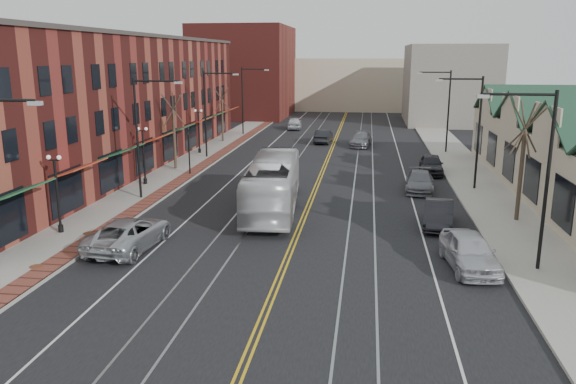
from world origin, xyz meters
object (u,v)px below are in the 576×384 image
(parked_car_a, at_px, (469,251))
(parked_car_b, at_px, (439,214))
(parked_car_d, at_px, (431,164))
(transit_bus, at_px, (273,185))
(parked_suv, at_px, (129,233))
(parked_car_c, at_px, (420,182))

(parked_car_a, bearing_deg, parked_car_b, 88.93)
(parked_car_a, xyz_separation_m, parked_car_d, (0.50, 21.49, -0.04))
(parked_car_a, height_order, parked_car_b, parked_car_a)
(parked_car_d, bearing_deg, parked_car_b, -90.67)
(parked_car_a, bearing_deg, transit_bus, 134.46)
(parked_suv, relative_size, parked_car_c, 1.19)
(parked_suv, distance_m, parked_car_a, 16.60)
(parked_car_c, distance_m, parked_car_d, 6.47)
(transit_bus, distance_m, parked_suv, 10.16)
(parked_suv, height_order, parked_car_a, parked_car_a)
(transit_bus, xyz_separation_m, parked_car_d, (11.08, 12.93, -0.87))
(parked_car_c, bearing_deg, parked_suv, -132.09)
(parked_car_a, distance_m, parked_car_d, 21.49)
(transit_bus, height_order, parked_car_d, transit_bus)
(parked_suv, xyz_separation_m, parked_car_b, (15.97, 6.03, -0.06))
(parked_car_b, bearing_deg, transit_bus, 175.91)
(parked_car_c, bearing_deg, parked_car_b, -83.27)
(parked_car_b, relative_size, parked_car_d, 0.96)
(parked_car_d, bearing_deg, parked_car_a, -87.74)
(transit_bus, height_order, parked_suv, transit_bus)
(transit_bus, distance_m, parked_car_a, 13.63)
(parked_suv, relative_size, parked_car_b, 1.28)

